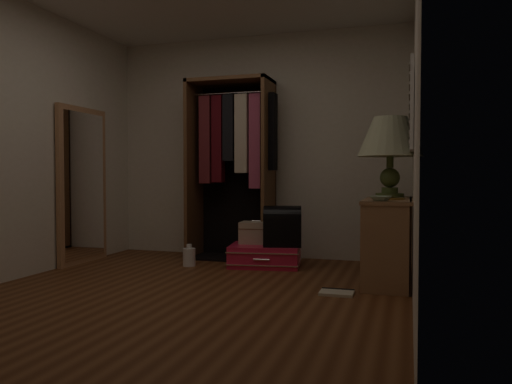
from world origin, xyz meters
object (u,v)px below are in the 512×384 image
Objects in this scene: floor_mirror at (83,185)px; black_bag at (282,225)px; open_wardrobe at (234,153)px; white_jug at (189,257)px; console_bookshelf at (388,237)px; train_case at (256,232)px; table_lamp at (390,139)px; pink_suitcase at (265,255)px.

black_bag is at bearing 8.98° from floor_mirror.
white_jug is at bearing -115.58° from open_wardrobe.
white_jug is at bearing 176.63° from console_bookshelf.
train_case is at bearing 163.14° from console_bookshelf.
table_lamp reaches higher than train_case.
pink_suitcase is at bearing 164.51° from console_bookshelf.
open_wardrobe reaches higher than pink_suitcase.
open_wardrobe reaches higher than console_bookshelf.
black_bag is (2.17, 0.34, -0.41)m from floor_mirror.
pink_suitcase is (1.97, 0.39, -0.74)m from floor_mirror.
table_lamp is (3.24, 0.20, 0.46)m from floor_mirror.
console_bookshelf is 0.66× the size of floor_mirror.
train_case reaches higher than pink_suitcase.
train_case is (1.85, 0.46, -0.50)m from floor_mirror.
train_case is at bearing 24.84° from white_jug.
pink_suitcase is at bearing 11.21° from floor_mirror.
open_wardrobe is at bearing 64.42° from white_jug.
floor_mirror is 2.12× the size of table_lamp.
console_bookshelf is 1.35m from pink_suitcase.
black_bag is at bearing 10.81° from white_jug.
console_bookshelf is 0.93m from table_lamp.
console_bookshelf is at bearing -3.37° from white_jug.
open_wardrobe reaches higher than white_jug.
floor_mirror is 1.42m from white_jug.
console_bookshelf is 2.58× the size of black_bag.
console_bookshelf is 0.55× the size of open_wardrobe.
open_wardrobe is 1.12m from black_bag.
table_lamp reaches higher than white_jug.
black_bag is (-1.07, 0.30, 0.05)m from console_bookshelf.
open_wardrobe is at bearing 157.32° from console_bookshelf.
open_wardrobe is at bearing 27.26° from floor_mirror.
white_jug is (-2.04, -0.05, -1.21)m from table_lamp.
pink_suitcase is 1.88× the size of black_bag.
pink_suitcase is 0.39m from black_bag.
console_bookshelf reaches higher than white_jug.
console_bookshelf is 1.40× the size of table_lamp.
table_lamp is at bearing 3.61° from floor_mirror.
console_bookshelf is 1.11m from black_bag.
floor_mirror is at bearing -177.30° from pink_suitcase.
floor_mirror is (-3.24, -0.04, 0.46)m from console_bookshelf.
pink_suitcase is 0.80m from white_jug.
black_bag is (0.32, -0.12, 0.10)m from train_case.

